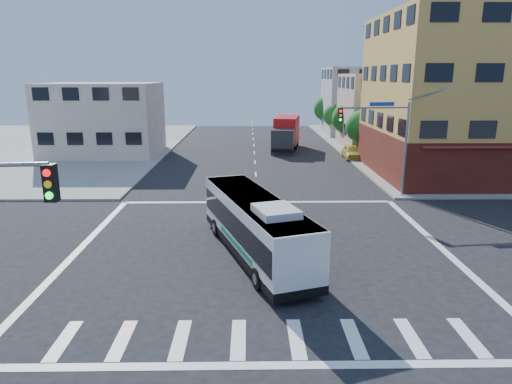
{
  "coord_description": "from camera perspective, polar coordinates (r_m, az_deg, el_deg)",
  "views": [
    {
      "loc": [
        -0.61,
        -21.97,
        8.83
      ],
      "look_at": [
        -0.23,
        2.51,
        2.55
      ],
      "focal_mm": 32.0,
      "sensor_mm": 36.0,
      "label": 1
    }
  ],
  "objects": [
    {
      "name": "signal_mast_ne",
      "position": [
        34.21,
        15.71,
        7.41
      ],
      "size": [
        7.91,
        1.13,
        8.07
      ],
      "color": "slate",
      "rests_on": "ground"
    },
    {
      "name": "street_tree_c",
      "position": [
        67.28,
        9.99,
        9.6
      ],
      "size": [
        3.4,
        3.4,
        5.29
      ],
      "color": "#331D12",
      "rests_on": "ground"
    },
    {
      "name": "ground",
      "position": [
        23.68,
        0.66,
        -7.49
      ],
      "size": [
        120.0,
        120.0,
        0.0
      ],
      "primitive_type": "plane",
      "color": "black",
      "rests_on": "ground"
    },
    {
      "name": "street_tree_b",
      "position": [
        59.45,
        11.43,
        9.21
      ],
      "size": [
        3.8,
        3.8,
        5.79
      ],
      "color": "#331D12",
      "rests_on": "ground"
    },
    {
      "name": "corner_building_ne",
      "position": [
        45.48,
        26.42,
        9.22
      ],
      "size": [
        18.1,
        15.44,
        14.0
      ],
      "color": "#BD9544",
      "rests_on": "ground"
    },
    {
      "name": "parked_car",
      "position": [
        50.86,
        11.88,
        4.95
      ],
      "size": [
        1.88,
        4.46,
        1.51
      ],
      "primitive_type": "imported",
      "rotation": [
        0.0,
        0.0,
        -0.02
      ],
      "color": "#DECE45",
      "rests_on": "ground"
    },
    {
      "name": "street_tree_d",
      "position": [
        75.11,
        8.87,
        10.45
      ],
      "size": [
        4.0,
        4.0,
        6.03
      ],
      "color": "#331D12",
      "rests_on": "ground"
    },
    {
      "name": "street_tree_a",
      "position": [
        51.7,
        13.27,
        8.2
      ],
      "size": [
        3.6,
        3.6,
        5.53
      ],
      "color": "#331D12",
      "rests_on": "ground"
    },
    {
      "name": "transit_bus",
      "position": [
        22.64,
        -0.1,
        -4.18
      ],
      "size": [
        5.75,
        11.32,
        3.3
      ],
      "rotation": [
        0.0,
        0.0,
        0.32
      ],
      "color": "black",
      "rests_on": "ground"
    },
    {
      "name": "building_east_far",
      "position": [
        72.23,
        13.47,
        10.97
      ],
      "size": [
        12.06,
        10.06,
        10.0
      ],
      "color": "#ADADA7",
      "rests_on": "ground"
    },
    {
      "name": "building_east_near",
      "position": [
        58.81,
        16.77,
        9.58
      ],
      "size": [
        12.06,
        10.06,
        9.0
      ],
      "color": "#BEAD91",
      "rests_on": "ground"
    },
    {
      "name": "box_truck",
      "position": [
        55.65,
        3.76,
        7.21
      ],
      "size": [
        4.04,
        9.03,
        3.92
      ],
      "rotation": [
        0.0,
        0.0,
        -0.18
      ],
      "color": "#27272C",
      "rests_on": "ground"
    },
    {
      "name": "building_west",
      "position": [
        54.69,
        -18.55,
        8.6
      ],
      "size": [
        12.06,
        10.06,
        8.0
      ],
      "color": "beige",
      "rests_on": "ground"
    }
  ]
}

